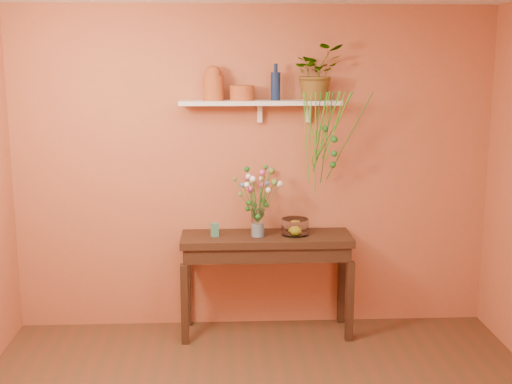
# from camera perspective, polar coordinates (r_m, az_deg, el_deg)

# --- Properties ---
(room) EXTENTS (4.04, 4.04, 2.70)m
(room) POSITION_cam_1_polar(r_m,az_deg,el_deg) (3.67, 1.18, -3.21)
(room) COLOR #562F1D
(room) RESTS_ON ground
(sideboard) EXTENTS (1.39, 0.45, 0.85)m
(sideboard) POSITION_cam_1_polar(r_m,az_deg,el_deg) (5.53, 0.89, -4.93)
(sideboard) COLOR #3A2417
(sideboard) RESTS_ON ground
(wall_shelf) EXTENTS (1.30, 0.24, 0.19)m
(wall_shelf) POSITION_cam_1_polar(r_m,az_deg,el_deg) (5.44, 0.47, 7.57)
(wall_shelf) COLOR white
(wall_shelf) RESTS_ON room
(terracotta_jug) EXTENTS (0.18, 0.18, 0.28)m
(terracotta_jug) POSITION_cam_1_polar(r_m,az_deg,el_deg) (5.41, -3.65, 9.17)
(terracotta_jug) COLOR #B04F2D
(terracotta_jug) RESTS_ON wall_shelf
(terracotta_pot) EXTENTS (0.24, 0.24, 0.12)m
(terracotta_pot) POSITION_cam_1_polar(r_m,az_deg,el_deg) (5.42, -1.20, 8.42)
(terracotta_pot) COLOR #B04F2D
(terracotta_pot) RESTS_ON wall_shelf
(blue_bottle) EXTENTS (0.09, 0.09, 0.29)m
(blue_bottle) POSITION_cam_1_polar(r_m,az_deg,el_deg) (5.43, 1.67, 9.05)
(blue_bottle) COLOR #112248
(blue_bottle) RESTS_ON wall_shelf
(spider_plant) EXTENTS (0.48, 0.45, 0.44)m
(spider_plant) POSITION_cam_1_polar(r_m,az_deg,el_deg) (5.49, 5.18, 10.12)
(spider_plant) COLOR #1D651D
(spider_plant) RESTS_ON wall_shelf
(plant_fronds) EXTENTS (0.53, 0.33, 0.83)m
(plant_fronds) POSITION_cam_1_polar(r_m,az_deg,el_deg) (5.36, 6.11, 4.55)
(plant_fronds) COLOR #1D651D
(plant_fronds) RESTS_ON wall_shelf
(glass_vase) EXTENTS (0.11, 0.11, 0.22)m
(glass_vase) POSITION_cam_1_polar(r_m,az_deg,el_deg) (5.45, 0.15, -2.80)
(glass_vase) COLOR white
(glass_vase) RESTS_ON sideboard
(bouquet) EXTENTS (0.40, 0.48, 0.48)m
(bouquet) POSITION_cam_1_polar(r_m,az_deg,el_deg) (5.39, 0.23, 0.43)
(bouquet) COLOR #386B28
(bouquet) RESTS_ON glass_vase
(glass_bowl) EXTENTS (0.22, 0.22, 0.13)m
(glass_bowl) POSITION_cam_1_polar(r_m,az_deg,el_deg) (5.51, 3.34, -3.02)
(glass_bowl) COLOR white
(glass_bowl) RESTS_ON sideboard
(lemon) EXTENTS (0.08, 0.08, 0.08)m
(lemon) POSITION_cam_1_polar(r_m,az_deg,el_deg) (5.50, 3.36, -3.24)
(lemon) COLOR yellow
(lemon) RESTS_ON glass_bowl
(carton) EXTENTS (0.07, 0.06, 0.11)m
(carton) POSITION_cam_1_polar(r_m,az_deg,el_deg) (5.45, -3.53, -3.23)
(carton) COLOR #326B7C
(carton) RESTS_ON sideboard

